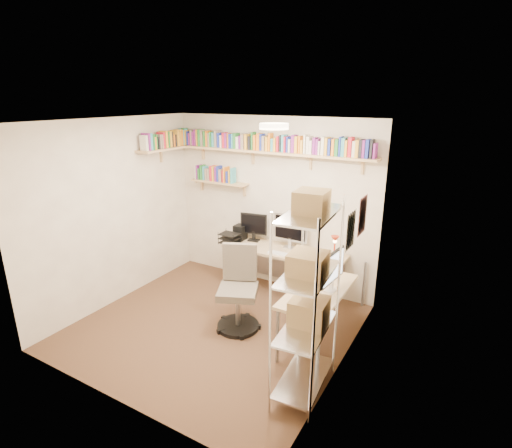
% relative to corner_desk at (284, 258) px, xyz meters
% --- Properties ---
extents(ground, '(3.20, 3.20, 0.00)m').
position_rel_corner_desk_xyz_m(ground, '(-0.48, -0.99, -0.67)').
color(ground, '#3F2F1B').
rests_on(ground, ground).
extents(room_shell, '(3.24, 3.04, 2.52)m').
position_rel_corner_desk_xyz_m(room_shell, '(-0.47, -0.99, 0.87)').
color(room_shell, '#C3B39F').
rests_on(room_shell, ground).
extents(wall_shelves, '(3.12, 1.09, 0.80)m').
position_rel_corner_desk_xyz_m(wall_shelves, '(-0.88, 0.31, 1.36)').
color(wall_shelves, tan).
rests_on(wall_shelves, ground).
extents(corner_desk, '(2.10, 1.77, 1.18)m').
position_rel_corner_desk_xyz_m(corner_desk, '(0.00, 0.00, 0.00)').
color(corner_desk, tan).
rests_on(corner_desk, ground).
extents(office_chair, '(0.61, 0.61, 1.04)m').
position_rel_corner_desk_xyz_m(office_chair, '(-0.23, -0.80, -0.24)').
color(office_chair, black).
rests_on(office_chair, ground).
extents(wire_rack, '(0.47, 0.86, 2.01)m').
position_rel_corner_desk_xyz_m(wire_rack, '(0.94, -1.46, 0.49)').
color(wire_rack, silver).
rests_on(wire_rack, ground).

